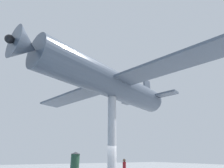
{
  "coord_description": "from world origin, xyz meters",
  "views": [
    {
      "loc": [
        -11.04,
        6.31,
        1.86
      ],
      "look_at": [
        0.0,
        0.0,
        7.13
      ],
      "focal_mm": 28.0,
      "sensor_mm": 36.0,
      "label": 1
    }
  ],
  "objects_px": {
    "info_kiosk": "(75,165)",
    "suspended_airplane": "(110,83)",
    "visitor_person": "(124,168)",
    "support_pylon_central": "(112,138)"
  },
  "relations": [
    {
      "from": "support_pylon_central",
      "to": "visitor_person",
      "type": "bearing_deg",
      "value": -45.21
    },
    {
      "from": "support_pylon_central",
      "to": "visitor_person",
      "type": "xyz_separation_m",
      "value": [
        2.81,
        -2.83,
        -2.07
      ]
    },
    {
      "from": "info_kiosk",
      "to": "suspended_airplane",
      "type": "bearing_deg",
      "value": -177.38
    },
    {
      "from": "visitor_person",
      "to": "suspended_airplane",
      "type": "bearing_deg",
      "value": 177.14
    },
    {
      "from": "visitor_person",
      "to": "info_kiosk",
      "type": "distance_m",
      "value": 4.62
    },
    {
      "from": "visitor_person",
      "to": "support_pylon_central",
      "type": "bearing_deg",
      "value": 178.69
    },
    {
      "from": "suspended_airplane",
      "to": "support_pylon_central",
      "type": "bearing_deg",
      "value": -90.0
    },
    {
      "from": "suspended_airplane",
      "to": "info_kiosk",
      "type": "bearing_deg",
      "value": -16.54
    },
    {
      "from": "suspended_airplane",
      "to": "visitor_person",
      "type": "distance_m",
      "value": 7.5
    },
    {
      "from": "visitor_person",
      "to": "info_kiosk",
      "type": "height_order",
      "value": "info_kiosk"
    }
  ]
}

